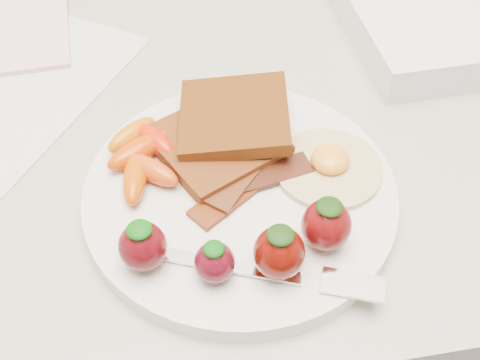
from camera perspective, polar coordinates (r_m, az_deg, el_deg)
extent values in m
cube|color=gray|center=(0.98, -1.73, -12.71)|extent=(2.00, 0.60, 0.90)
cylinder|color=silver|center=(0.52, 0.00, -1.37)|extent=(0.27, 0.27, 0.02)
cube|color=#461A06|center=(0.54, -2.26, 3.53)|extent=(0.13, 0.13, 0.01)
cube|color=#4C2508|center=(0.55, -0.54, 6.07)|extent=(0.11, 0.11, 0.02)
cylinder|color=beige|center=(0.53, 8.35, 1.12)|extent=(0.13, 0.13, 0.01)
ellipsoid|color=orange|center=(0.53, 8.56, 1.93)|extent=(0.05, 0.05, 0.02)
cube|color=#4C0D05|center=(0.51, -0.05, -0.85)|extent=(0.10, 0.08, 0.00)
cube|color=black|center=(0.52, 1.55, 0.19)|extent=(0.10, 0.04, 0.00)
cube|color=black|center=(0.52, 0.49, 1.04)|extent=(0.08, 0.09, 0.00)
ellipsoid|color=#BE3800|center=(0.54, -9.55, 2.80)|extent=(0.07, 0.05, 0.02)
ellipsoid|color=#C33E0F|center=(0.52, -8.40, 0.94)|extent=(0.05, 0.05, 0.02)
ellipsoid|color=#BE4400|center=(0.52, -9.95, 0.15)|extent=(0.03, 0.06, 0.02)
ellipsoid|color=red|center=(0.55, -8.20, 3.78)|extent=(0.05, 0.06, 0.02)
ellipsoid|color=#C45F06|center=(0.55, -10.24, 4.25)|extent=(0.05, 0.05, 0.02)
ellipsoid|color=#49050B|center=(0.46, -9.21, -6.23)|extent=(0.04, 0.04, 0.04)
ellipsoid|color=#084A08|center=(0.44, -9.54, -4.66)|extent=(0.02, 0.02, 0.01)
ellipsoid|color=#490712|center=(0.45, -2.42, -7.82)|extent=(0.03, 0.03, 0.03)
ellipsoid|color=#0A4709|center=(0.43, -2.50, -6.54)|extent=(0.02, 0.02, 0.01)
ellipsoid|color=#4B0702|center=(0.45, 3.72, -6.90)|extent=(0.04, 0.04, 0.04)
ellipsoid|color=black|center=(0.43, 3.86, -5.23)|extent=(0.02, 0.02, 0.01)
ellipsoid|color=#530708|center=(0.47, 8.19, -4.25)|extent=(0.04, 0.04, 0.04)
ellipsoid|color=black|center=(0.45, 8.50, -2.53)|extent=(0.02, 0.02, 0.01)
cube|color=silver|center=(0.46, -1.14, -8.13)|extent=(0.11, 0.05, 0.00)
cube|color=silver|center=(0.46, 10.65, -9.74)|extent=(0.05, 0.04, 0.00)
cube|color=silver|center=(0.69, -21.74, 8.33)|extent=(0.32, 0.34, 0.00)
cube|color=#E2A8AE|center=(0.75, -19.86, 13.05)|extent=(0.11, 0.15, 0.01)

